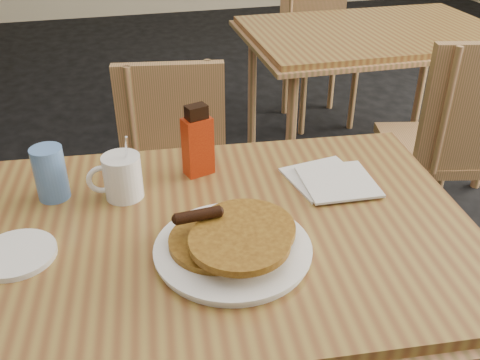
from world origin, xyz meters
The scene contains 11 objects.
main_table centered at (-0.07, 0.04, 0.71)m, with size 1.24×0.90×0.75m.
neighbor_table centered at (0.98, 1.37, 0.71)m, with size 1.21×0.82×0.75m.
chair_main_far centered at (-0.05, 0.77, 0.50)m, with size 0.43×0.44×0.84m.
chair_neighbor_far centered at (1.00, 2.10, 0.52)m, with size 0.51×0.52×0.87m.
chair_neighbor_near centered at (0.98, 0.64, 0.55)m, with size 0.50×0.51×0.93m.
pancake_plate centered at (-0.05, -0.06, 0.77)m, with size 0.31×0.31×0.09m.
coffee_mug centered at (-0.24, 0.21, 0.80)m, with size 0.13×0.09×0.16m.
syrup_bottle centered at (-0.05, 0.28, 0.83)m, with size 0.08×0.06×0.18m.
napkin_stack centered at (0.25, 0.15, 0.76)m, with size 0.21×0.22×0.01m.
blue_tumbler centered at (-0.40, 0.25, 0.81)m, with size 0.07×0.07×0.13m, color #5988D2.
side_saucer centered at (-0.47, 0.04, 0.76)m, with size 0.16×0.16×0.01m, color white.
Camera 1 is at (-0.24, -0.87, 1.43)m, focal length 40.00 mm.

